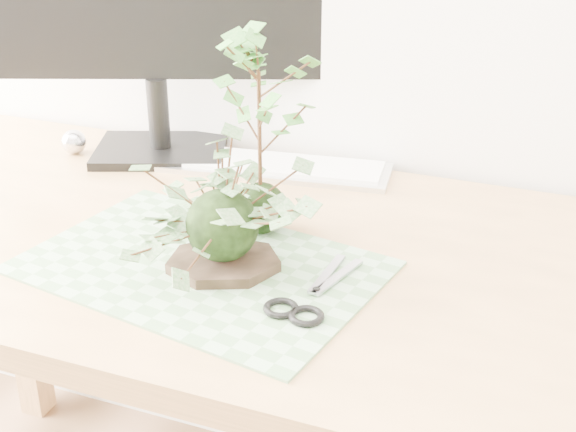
% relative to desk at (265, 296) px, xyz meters
% --- Properties ---
extents(desk, '(1.60, 0.70, 0.74)m').
position_rel_desk_xyz_m(desk, '(0.00, 0.00, 0.00)').
color(desk, tan).
rests_on(desk, ground_plane).
extents(cutting_mat, '(0.53, 0.40, 0.00)m').
position_rel_desk_xyz_m(cutting_mat, '(-0.06, -0.10, 0.09)').
color(cutting_mat, '#5C8C56').
rests_on(cutting_mat, desk).
extents(stone_dish, '(0.21, 0.21, 0.01)m').
position_rel_desk_xyz_m(stone_dish, '(-0.02, -0.09, 0.10)').
color(stone_dish, black).
rests_on(stone_dish, cutting_mat).
extents(ivy_kokedama, '(0.31, 0.31, 0.20)m').
position_rel_desk_xyz_m(ivy_kokedama, '(-0.02, -0.09, 0.20)').
color(ivy_kokedama, black).
rests_on(ivy_kokedama, stone_dish).
extents(maple_kokedama, '(0.19, 0.19, 0.33)m').
position_rel_desk_xyz_m(maple_kokedama, '(-0.02, 0.04, 0.32)').
color(maple_kokedama, black).
rests_on(maple_kokedama, desk).
extents(keyboard, '(0.43, 0.18, 0.02)m').
position_rel_desk_xyz_m(keyboard, '(-0.10, 0.28, 0.10)').
color(keyboard, silver).
rests_on(keyboard, desk).
extents(foil_ball, '(0.05, 0.05, 0.05)m').
position_rel_desk_xyz_m(foil_ball, '(-0.48, 0.21, 0.11)').
color(foil_ball, white).
rests_on(foil_ball, desk).
extents(scissors, '(0.09, 0.19, 0.01)m').
position_rel_desk_xyz_m(scissors, '(0.12, -0.14, 0.10)').
color(scissors, '#91919E').
rests_on(scissors, cutting_mat).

